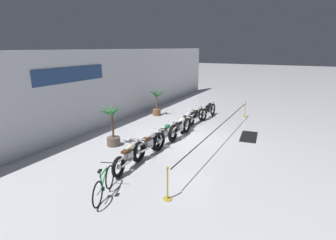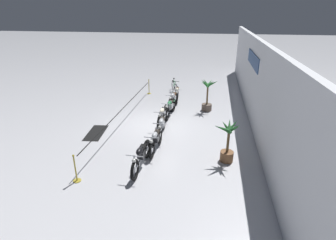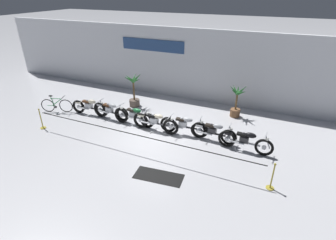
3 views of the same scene
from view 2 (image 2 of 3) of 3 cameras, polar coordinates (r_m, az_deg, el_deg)
name	(u,v)px [view 2 (image 2 of 3)]	position (r m, az deg, el deg)	size (l,w,h in m)	color
ground_plane	(154,124)	(13.85, -3.08, -0.82)	(120.00, 120.00, 0.00)	silver
back_wall	(260,90)	(13.02, 19.43, 6.20)	(28.00, 0.29, 4.20)	white
motorcycle_cream_0	(177,94)	(17.36, 1.98, 5.76)	(2.19, 0.62, 0.95)	black
motorcycle_silver_1	(173,100)	(16.08, 1.17, 4.46)	(2.23, 0.62, 0.99)	black
motorcycle_green_2	(170,108)	(14.76, 0.48, 2.69)	(2.27, 0.62, 0.96)	black
motorcycle_cream_3	(163,116)	(13.62, -1.15, 0.99)	(2.41, 0.62, 0.98)	black
motorcycle_silver_4	(162,126)	(12.34, -1.37, -1.39)	(2.34, 0.62, 0.97)	black
motorcycle_silver_5	(156,140)	(11.10, -2.70, -4.35)	(2.13, 0.62, 0.94)	black
motorcycle_black_6	(141,156)	(9.94, -5.88, -7.89)	(2.31, 0.62, 0.96)	black
bicycle	(174,87)	(19.25, 1.41, 7.27)	(1.67, 0.73, 0.98)	black
potted_palm_left_of_row	(228,142)	(10.38, 12.89, -4.73)	(0.96, 1.03, 1.77)	brown
potted_palm_right_of_row	(207,97)	(15.61, 8.55, 4.97)	(1.12, 1.04, 1.97)	brown
stanchion_far_left	(133,101)	(15.21, -7.69, 4.17)	(10.56, 0.28, 1.05)	gold
stanchion_mid_left	(76,172)	(9.76, -19.42, -10.68)	(0.28, 0.28, 1.05)	gold
floor_banner	(96,133)	(13.29, -15.41, -2.69)	(1.82, 0.77, 0.01)	black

